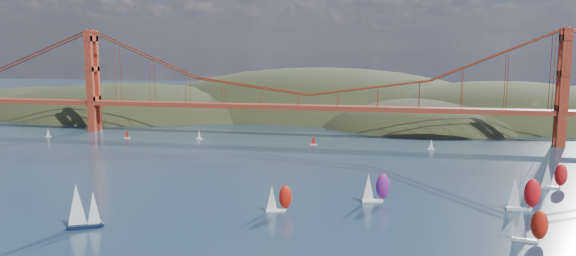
# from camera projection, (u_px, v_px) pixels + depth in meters

# --- Properties ---
(headlands) EXTENTS (725.00, 225.00, 96.00)m
(headlands) POSITION_uv_depth(u_px,v_px,m) (398.00, 134.00, 377.01)
(headlands) COLOR black
(headlands) RESTS_ON ground
(bridge) EXTENTS (552.00, 12.00, 55.00)m
(bridge) POSITION_uv_depth(u_px,v_px,m) (305.00, 75.00, 284.22)
(bridge) COLOR maroon
(bridge) RESTS_ON ground
(sloop_navy) EXTENTS (9.06, 7.31, 13.20)m
(sloop_navy) POSITION_uv_depth(u_px,v_px,m) (82.00, 207.00, 144.70)
(sloop_navy) COLOR black
(sloop_navy) RESTS_ON ground
(racer_0) EXTENTS (7.65, 4.38, 8.57)m
(racer_0) POSITION_uv_depth(u_px,v_px,m) (278.00, 198.00, 159.72)
(racer_0) COLOR white
(racer_0) RESTS_ON ground
(racer_1) EXTENTS (8.15, 4.39, 9.14)m
(racer_1) POSITION_uv_depth(u_px,v_px,m) (530.00, 225.00, 135.08)
(racer_1) COLOR silver
(racer_1) RESTS_ON ground
(racer_2) EXTENTS (9.20, 3.69, 10.63)m
(racer_2) POSITION_uv_depth(u_px,v_px,m) (523.00, 193.00, 160.83)
(racer_2) COLOR silver
(racer_2) RESTS_ON ground
(racer_3) EXTENTS (8.16, 3.28, 9.43)m
(racer_3) POSITION_uv_depth(u_px,v_px,m) (554.00, 175.00, 185.58)
(racer_3) COLOR silver
(racer_3) RESTS_ON ground
(racer_rwb) EXTENTS (8.71, 5.03, 9.76)m
(racer_rwb) POSITION_uv_depth(u_px,v_px,m) (375.00, 187.00, 169.45)
(racer_rwb) COLOR white
(racer_rwb) RESTS_ON ground
(distant_boat_1) EXTENTS (3.00, 2.00, 4.70)m
(distant_boat_1) POSITION_uv_depth(u_px,v_px,m) (48.00, 132.00, 289.59)
(distant_boat_1) COLOR silver
(distant_boat_1) RESTS_ON ground
(distant_boat_2) EXTENTS (3.00, 2.00, 4.70)m
(distant_boat_2) POSITION_uv_depth(u_px,v_px,m) (127.00, 133.00, 286.31)
(distant_boat_2) COLOR silver
(distant_boat_2) RESTS_ON ground
(distant_boat_3) EXTENTS (3.00, 2.00, 4.70)m
(distant_boat_3) POSITION_uv_depth(u_px,v_px,m) (199.00, 135.00, 282.66)
(distant_boat_3) COLOR silver
(distant_boat_3) RESTS_ON ground
(distant_boat_8) EXTENTS (3.00, 2.00, 4.70)m
(distant_boat_8) POSITION_uv_depth(u_px,v_px,m) (431.00, 145.00, 254.34)
(distant_boat_8) COLOR silver
(distant_boat_8) RESTS_ON ground
(distant_boat_9) EXTENTS (3.00, 2.00, 4.70)m
(distant_boat_9) POSITION_uv_depth(u_px,v_px,m) (313.00, 140.00, 266.79)
(distant_boat_9) COLOR silver
(distant_boat_9) RESTS_ON ground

